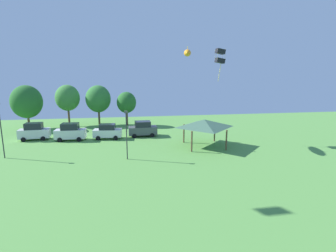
{
  "coord_description": "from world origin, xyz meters",
  "views": [
    {
      "loc": [
        -1.41,
        1.93,
        9.53
      ],
      "look_at": [
        0.88,
        16.1,
        6.63
      ],
      "focal_mm": 28.0,
      "sensor_mm": 36.0,
      "label": 1
    }
  ],
  "objects_px": {
    "kite_flying_1": "(220,56)",
    "treeline_tree_1": "(68,98)",
    "parked_car_third_from_left": "(108,131)",
    "treeline_tree_2": "(98,99)",
    "parked_car_rightmost_in_row": "(143,129)",
    "treeline_tree_0": "(27,102)",
    "park_pavilion": "(204,123)",
    "light_post_1": "(1,127)",
    "treeline_tree_3": "(126,103)",
    "parked_car_leftmost": "(34,132)",
    "parked_car_second_from_left": "(70,132)",
    "light_post_0": "(127,132)",
    "kite_flying_0": "(187,53)"
  },
  "relations": [
    {
      "from": "kite_flying_1",
      "to": "treeline_tree_1",
      "type": "relative_size",
      "value": 0.58
    },
    {
      "from": "parked_car_third_from_left",
      "to": "treeline_tree_2",
      "type": "distance_m",
      "value": 11.61
    },
    {
      "from": "parked_car_rightmost_in_row",
      "to": "treeline_tree_0",
      "type": "xyz_separation_m",
      "value": [
        -19.06,
        8.18,
        3.62
      ]
    },
    {
      "from": "parked_car_rightmost_in_row",
      "to": "park_pavilion",
      "type": "bearing_deg",
      "value": -43.67
    },
    {
      "from": "parked_car_rightmost_in_row",
      "to": "treeline_tree_1",
      "type": "distance_m",
      "value": 16.77
    },
    {
      "from": "parked_car_third_from_left",
      "to": "parked_car_rightmost_in_row",
      "type": "distance_m",
      "value": 5.29
    },
    {
      "from": "treeline_tree_0",
      "to": "light_post_1",
      "type": "bearing_deg",
      "value": -80.5
    },
    {
      "from": "treeline_tree_3",
      "to": "treeline_tree_1",
      "type": "bearing_deg",
      "value": 173.52
    },
    {
      "from": "treeline_tree_0",
      "to": "treeline_tree_2",
      "type": "relative_size",
      "value": 1.02
    },
    {
      "from": "parked_car_leftmost",
      "to": "light_post_1",
      "type": "distance_m",
      "value": 8.72
    },
    {
      "from": "parked_car_second_from_left",
      "to": "light_post_0",
      "type": "height_order",
      "value": "light_post_0"
    },
    {
      "from": "parked_car_third_from_left",
      "to": "treeline_tree_0",
      "type": "height_order",
      "value": "treeline_tree_0"
    },
    {
      "from": "treeline_tree_0",
      "to": "parked_car_third_from_left",
      "type": "bearing_deg",
      "value": -32.89
    },
    {
      "from": "kite_flying_0",
      "to": "treeline_tree_0",
      "type": "relative_size",
      "value": 0.56
    },
    {
      "from": "light_post_1",
      "to": "treeline_tree_2",
      "type": "height_order",
      "value": "treeline_tree_2"
    },
    {
      "from": "parked_car_leftmost",
      "to": "parked_car_third_from_left",
      "type": "height_order",
      "value": "parked_car_leftmost"
    },
    {
      "from": "kite_flying_1",
      "to": "light_post_0",
      "type": "relative_size",
      "value": 0.8
    },
    {
      "from": "treeline_tree_1",
      "to": "parked_car_leftmost",
      "type": "bearing_deg",
      "value": -106.45
    },
    {
      "from": "parked_car_leftmost",
      "to": "light_post_0",
      "type": "distance_m",
      "value": 17.34
    },
    {
      "from": "kite_flying_1",
      "to": "park_pavilion",
      "type": "distance_m",
      "value": 9.3
    },
    {
      "from": "light_post_0",
      "to": "kite_flying_1",
      "type": "bearing_deg",
      "value": 25.06
    },
    {
      "from": "treeline_tree_1",
      "to": "kite_flying_1",
      "type": "bearing_deg",
      "value": -33.01
    },
    {
      "from": "kite_flying_1",
      "to": "light_post_0",
      "type": "distance_m",
      "value": 16.43
    },
    {
      "from": "parked_car_leftmost",
      "to": "treeline_tree_0",
      "type": "height_order",
      "value": "treeline_tree_0"
    },
    {
      "from": "parked_car_second_from_left",
      "to": "parked_car_third_from_left",
      "type": "bearing_deg",
      "value": 2.93
    },
    {
      "from": "kite_flying_1",
      "to": "light_post_1",
      "type": "height_order",
      "value": "kite_flying_1"
    },
    {
      "from": "park_pavilion",
      "to": "kite_flying_1",
      "type": "bearing_deg",
      "value": 39.03
    },
    {
      "from": "treeline_tree_2",
      "to": "treeline_tree_3",
      "type": "bearing_deg",
      "value": -11.92
    },
    {
      "from": "kite_flying_0",
      "to": "treeline_tree_1",
      "type": "distance_m",
      "value": 24.99
    },
    {
      "from": "parked_car_leftmost",
      "to": "parked_car_third_from_left",
      "type": "distance_m",
      "value": 10.51
    },
    {
      "from": "kite_flying_0",
      "to": "treeline_tree_0",
      "type": "xyz_separation_m",
      "value": [
        -24.68,
        13.51,
        -7.31
      ]
    },
    {
      "from": "parked_car_rightmost_in_row",
      "to": "park_pavilion",
      "type": "xyz_separation_m",
      "value": [
        7.65,
        -6.93,
        1.92
      ]
    },
    {
      "from": "treeline_tree_1",
      "to": "treeline_tree_2",
      "type": "bearing_deg",
      "value": -1.2
    },
    {
      "from": "treeline_tree_3",
      "to": "parked_car_third_from_left",
      "type": "bearing_deg",
      "value": -106.77
    },
    {
      "from": "parked_car_leftmost",
      "to": "kite_flying_0",
      "type": "bearing_deg",
      "value": -18.24
    },
    {
      "from": "treeline_tree_0",
      "to": "treeline_tree_3",
      "type": "relative_size",
      "value": 1.22
    },
    {
      "from": "kite_flying_0",
      "to": "parked_car_second_from_left",
      "type": "height_order",
      "value": "kite_flying_0"
    },
    {
      "from": "park_pavilion",
      "to": "treeline_tree_2",
      "type": "xyz_separation_m",
      "value": [
        -15.06,
        16.9,
        1.84
      ]
    },
    {
      "from": "light_post_0",
      "to": "treeline_tree_3",
      "type": "height_order",
      "value": "treeline_tree_3"
    },
    {
      "from": "treeline_tree_0",
      "to": "treeline_tree_3",
      "type": "bearing_deg",
      "value": 2.48
    },
    {
      "from": "parked_car_third_from_left",
      "to": "treeline_tree_0",
      "type": "xyz_separation_m",
      "value": [
        -13.83,
        8.95,
        3.68
      ]
    },
    {
      "from": "parked_car_second_from_left",
      "to": "parked_car_rightmost_in_row",
      "type": "height_order",
      "value": "parked_car_second_from_left"
    },
    {
      "from": "kite_flying_1",
      "to": "parked_car_second_from_left",
      "type": "relative_size",
      "value": 1.02
    },
    {
      "from": "park_pavilion",
      "to": "parked_car_second_from_left",
      "type": "bearing_deg",
      "value": 161.43
    },
    {
      "from": "kite_flying_0",
      "to": "parked_car_rightmost_in_row",
      "type": "bearing_deg",
      "value": 136.49
    },
    {
      "from": "kite_flying_0",
      "to": "kite_flying_1",
      "type": "bearing_deg",
      "value": 5.94
    },
    {
      "from": "parked_car_rightmost_in_row",
      "to": "light_post_1",
      "type": "height_order",
      "value": "light_post_1"
    },
    {
      "from": "treeline_tree_3",
      "to": "park_pavilion",
      "type": "bearing_deg",
      "value": -57.81
    },
    {
      "from": "parked_car_leftmost",
      "to": "light_post_1",
      "type": "relative_size",
      "value": 0.67
    },
    {
      "from": "park_pavilion",
      "to": "kite_flying_0",
      "type": "bearing_deg",
      "value": 141.84
    }
  ]
}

